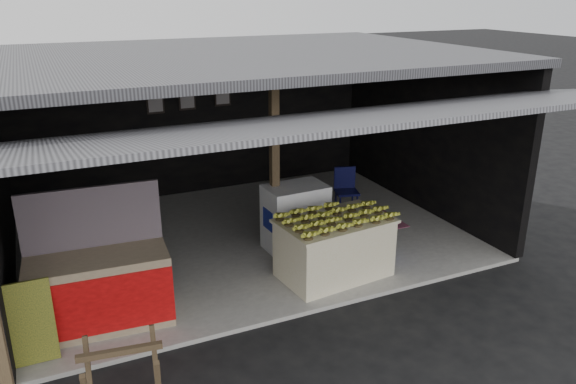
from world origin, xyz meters
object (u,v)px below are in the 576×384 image
banana_table (334,248)px  white_crate (295,217)px  water_barrel (379,239)px  sawhorse (122,374)px  plastic_chair (346,186)px  neighbor_stall (100,287)px

banana_table → white_crate: 1.04m
water_barrel → sawhorse: bearing=-155.6°
plastic_chair → white_crate: bearing=-130.7°
banana_table → plastic_chair: (1.36, 2.02, 0.06)m
white_crate → neighbor_stall: neighbor_stall is taller
neighbor_stall → sawhorse: size_ratio=2.13×
white_crate → plastic_chair: size_ratio=1.24×
banana_table → sawhorse: 3.50m
banana_table → water_barrel: banana_table is taller
white_crate → water_barrel: 1.32m
white_crate → plastic_chair: 1.77m
banana_table → water_barrel: size_ratio=3.31×
banana_table → white_crate: white_crate is taller
banana_table → neighbor_stall: (-3.13, 0.08, 0.07)m
white_crate → sawhorse: white_crate is taller
banana_table → white_crate: size_ratio=1.59×
neighbor_stall → plastic_chair: neighbor_stall is taller
white_crate → sawhorse: bearing=-142.1°
neighbor_stall → sawhorse: bearing=-86.6°
sawhorse → water_barrel: (4.09, 1.85, -0.18)m
neighbor_stall → plastic_chair: size_ratio=2.01×
water_barrel → plastic_chair: size_ratio=0.59×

